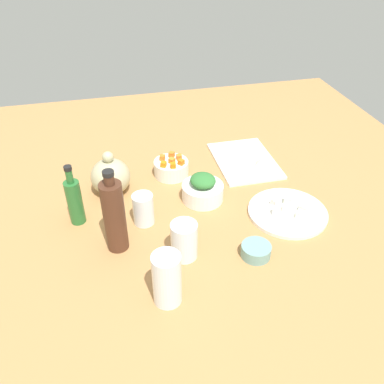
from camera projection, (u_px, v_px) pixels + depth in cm
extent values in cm
cube|color=#AC7946|center=(192.00, 208.00, 132.64)|extent=(190.00, 190.00, 3.00)
cube|color=white|center=(245.00, 161.00, 152.79)|extent=(29.61, 21.33, 1.00)
cylinder|color=white|center=(287.00, 212.00, 127.52)|extent=(24.70, 24.70, 1.20)
cylinder|color=white|center=(203.00, 192.00, 132.59)|extent=(13.51, 13.51, 5.51)
cylinder|color=white|center=(171.00, 168.00, 144.37)|extent=(12.19, 12.19, 5.49)
cylinder|color=#709F99|center=(256.00, 251.00, 111.95)|extent=(8.31, 8.31, 3.58)
ellipsoid|color=#B6AF86|center=(111.00, 177.00, 134.03)|extent=(13.23, 13.01, 12.09)
sphere|color=#B0B288|center=(108.00, 157.00, 129.61)|extent=(3.71, 3.71, 3.71)
cylinder|color=#B6AF86|center=(109.00, 164.00, 137.57)|extent=(5.38, 2.00, 3.93)
cylinder|color=#28682E|center=(75.00, 202.00, 121.05)|extent=(4.59, 4.59, 14.43)
cylinder|color=#28682E|center=(69.00, 176.00, 115.55)|extent=(2.06, 2.06, 4.27)
cylinder|color=black|center=(68.00, 168.00, 113.94)|extent=(2.29, 2.29, 1.20)
cylinder|color=#4C2B1C|center=(114.00, 217.00, 109.61)|extent=(6.03, 6.03, 21.59)
cylinder|color=#4C2B1C|center=(109.00, 180.00, 102.45)|extent=(2.72, 2.72, 2.80)
cylinder|color=black|center=(108.00, 173.00, 101.27)|extent=(3.02, 3.02, 1.20)
cylinder|color=white|center=(184.00, 240.00, 109.85)|extent=(7.34, 7.34, 11.06)
cylinder|color=white|center=(167.00, 279.00, 96.42)|extent=(7.04, 7.04, 14.61)
cylinder|color=white|center=(143.00, 209.00, 121.77)|extent=(6.32, 6.32, 9.96)
cube|color=orange|center=(173.00, 165.00, 139.06)|extent=(1.99, 1.99, 1.80)
cube|color=orange|center=(162.00, 158.00, 143.17)|extent=(2.28, 2.28, 1.80)
cube|color=orange|center=(164.00, 164.00, 139.58)|extent=(2.40, 2.40, 1.80)
cube|color=orange|center=(179.00, 157.00, 143.51)|extent=(1.84, 1.84, 1.80)
cube|color=orange|center=(181.00, 162.00, 140.72)|extent=(2.53, 2.53, 1.80)
cube|color=orange|center=(172.00, 161.00, 141.55)|extent=(2.54, 2.54, 1.80)
cube|color=orange|center=(172.00, 155.00, 144.89)|extent=(2.53, 2.53, 1.80)
ellipsoid|color=#317233|center=(203.00, 180.00, 129.85)|extent=(10.66, 10.34, 3.83)
cube|color=white|center=(276.00, 211.00, 125.29)|extent=(2.89, 2.89, 2.20)
cube|color=white|center=(303.00, 208.00, 126.47)|extent=(3.11, 3.11, 2.20)
cube|color=#F0EECB|center=(300.00, 215.00, 123.77)|extent=(3.11, 3.11, 2.20)
cube|color=#E7F3CD|center=(288.00, 200.00, 129.87)|extent=(3.03, 3.03, 2.20)
cube|color=white|center=(275.00, 202.00, 128.96)|extent=(2.85, 2.85, 2.20)
cube|color=white|center=(286.00, 209.00, 126.30)|extent=(3.09, 3.09, 2.20)
pyramid|color=beige|center=(232.00, 149.00, 156.59)|extent=(5.56, 5.43, 2.03)
pyramid|color=beige|center=(261.00, 162.00, 148.33)|extent=(5.45, 5.28, 2.91)
pyramid|color=beige|center=(248.00, 171.00, 143.38)|extent=(5.38, 5.46, 2.91)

